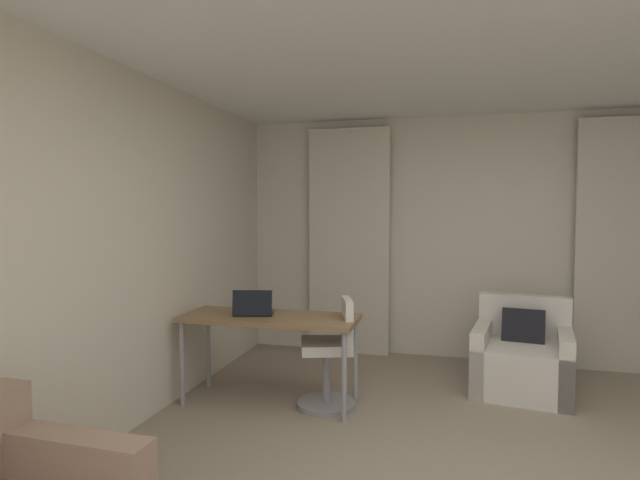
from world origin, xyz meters
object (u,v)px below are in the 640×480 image
laptop (253,310)px  desk (270,323)px  armchair (522,360)px  desk_chair (331,359)px

laptop → desk: bearing=8.3°
armchair → desk: size_ratio=0.64×
laptop → armchair: bearing=20.7°
laptop → desk_chair: bearing=5.6°
desk → armchair: bearing=21.4°
desk → laptop: bearing=-171.7°
armchair → laptop: size_ratio=2.49×
armchair → desk_chair: (-1.55, -0.77, 0.11)m
armchair → desk_chair: bearing=-153.7°
armchair → desk: armchair is taller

